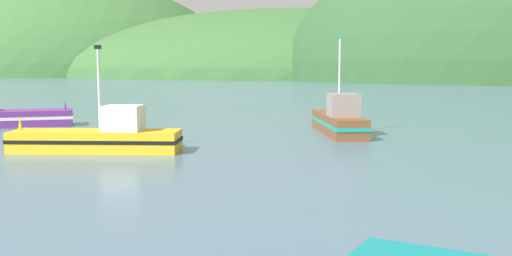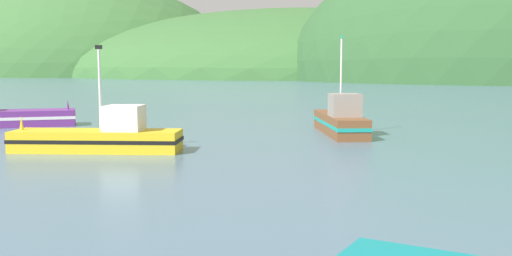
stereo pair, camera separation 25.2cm
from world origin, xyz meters
TOP-DOWN VIEW (x-y plane):
  - hill_mid_left at (30.36, 189.01)m, footprint 130.47×104.37m
  - hill_far_left at (-49.06, 245.56)m, footprint 208.19×166.55m
  - hill_far_right at (-138.90, 231.01)m, footprint 139.28×111.42m
  - fishing_boat_yellow at (-4.44, 29.49)m, footprint 8.61×4.24m
  - fishing_boat_brown at (5.70, 40.44)m, footprint 4.83×8.54m

SIDE VIEW (x-z plane):
  - hill_mid_left at x=30.36m, z-range -43.59..43.59m
  - hill_far_left at x=-49.06m, z-range -27.72..27.72m
  - hill_far_right at x=-138.90m, z-range -40.77..40.77m
  - fishing_boat_yellow at x=-4.44m, z-range -1.91..3.33m
  - fishing_boat_brown at x=5.70m, z-range -2.22..3.88m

